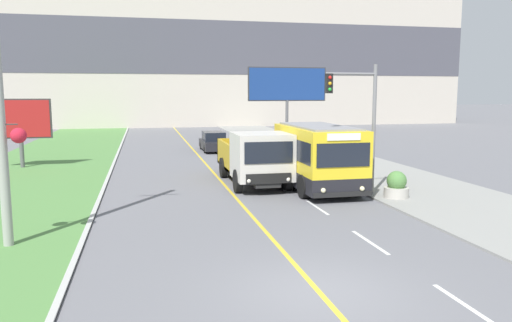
% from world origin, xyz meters
% --- Properties ---
extents(ground_plane, '(300.00, 300.00, 0.00)m').
position_xyz_m(ground_plane, '(0.00, 0.00, 0.00)').
color(ground_plane, slate).
extents(lane_marking_centre, '(2.88, 140.00, 0.01)m').
position_xyz_m(lane_marking_centre, '(0.41, 2.89, 0.00)').
color(lane_marking_centre, gold).
rests_on(lane_marking_centre, ground_plane).
extents(apartment_block_background, '(80.00, 8.04, 19.02)m').
position_xyz_m(apartment_block_background, '(0.00, 57.38, 9.51)').
color(apartment_block_background, beige).
rests_on(apartment_block_background, ground_plane).
extents(city_bus, '(2.69, 6.01, 2.94)m').
position_xyz_m(city_bus, '(3.96, 11.16, 1.49)').
color(city_bus, yellow).
rests_on(city_bus, ground_plane).
extents(dump_truck, '(2.58, 7.10, 2.60)m').
position_xyz_m(dump_truck, '(1.43, 12.45, 1.32)').
color(dump_truck, black).
rests_on(dump_truck, ground_plane).
extents(car_distant, '(1.80, 4.30, 1.45)m').
position_xyz_m(car_distant, '(1.45, 27.32, 0.69)').
color(car_distant, black).
rests_on(car_distant, ground_plane).
extents(traffic_light_mast, '(2.28, 0.32, 5.57)m').
position_xyz_m(traffic_light_mast, '(5.15, 9.47, 3.56)').
color(traffic_light_mast, slate).
rests_on(traffic_light_mast, ground_plane).
extents(billboard_large, '(6.41, 0.24, 6.40)m').
position_xyz_m(billboard_large, '(7.62, 28.77, 4.88)').
color(billboard_large, '#59595B').
rests_on(billboard_large, ground_plane).
extents(billboard_small, '(3.49, 0.24, 4.04)m').
position_xyz_m(billboard_small, '(-10.72, 21.30, 2.78)').
color(billboard_small, '#59595B').
rests_on(billboard_small, ground_plane).
extents(planter_round_near, '(1.02, 1.02, 1.10)m').
position_xyz_m(planter_round_near, '(6.47, 8.52, 0.56)').
color(planter_round_near, '#B7B2A8').
rests_on(planter_round_near, sidewalk_right).
extents(planter_round_second, '(1.04, 1.04, 1.18)m').
position_xyz_m(planter_round_second, '(6.32, 12.03, 0.59)').
color(planter_round_second, '#B7B2A8').
rests_on(planter_round_second, sidewalk_right).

